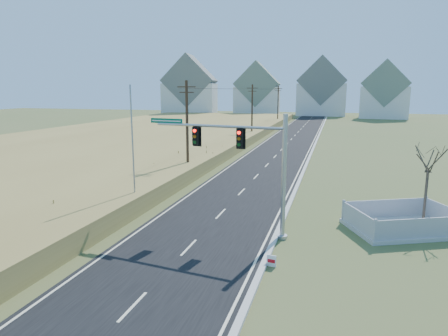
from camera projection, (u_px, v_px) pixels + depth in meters
ground at (201, 235)px, 22.71m from camera, size 260.00×260.00×0.00m
road at (294, 137)px, 69.92m from camera, size 8.00×180.00×0.06m
curb at (318, 137)px, 68.80m from camera, size 0.30×180.00×0.18m
reed_marsh at (143, 135)px, 66.74m from camera, size 38.00×110.00×1.30m
utility_pole_near at (187, 127)px, 37.70m from camera, size 1.80×0.26×9.00m
utility_pole_mid at (252, 111)px, 66.03m from camera, size 1.80×0.26×9.00m
utility_pole_far at (278, 105)px, 94.36m from camera, size 1.80×0.26×9.00m
condo_nw at (190, 91)px, 125.77m from camera, size 17.69×13.38×19.05m
condo_nnw at (257, 93)px, 128.15m from camera, size 14.93×11.17×17.03m
condo_n at (322, 91)px, 126.47m from camera, size 15.27×10.20×18.54m
condo_ne at (385, 94)px, 114.28m from camera, size 14.12×10.51×16.52m
traffic_signal_mast at (252, 161)px, 22.13m from camera, size 8.60×1.46×6.90m
fence_enclosure at (402, 226)px, 23.49m from camera, size 7.07×6.16×1.35m
open_sign at (271, 261)px, 18.62m from camera, size 0.45×0.12×0.56m
flagpole at (133, 162)px, 26.67m from camera, size 0.38×0.38×8.47m
bare_tree at (429, 157)px, 23.27m from camera, size 2.00×2.00×5.29m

